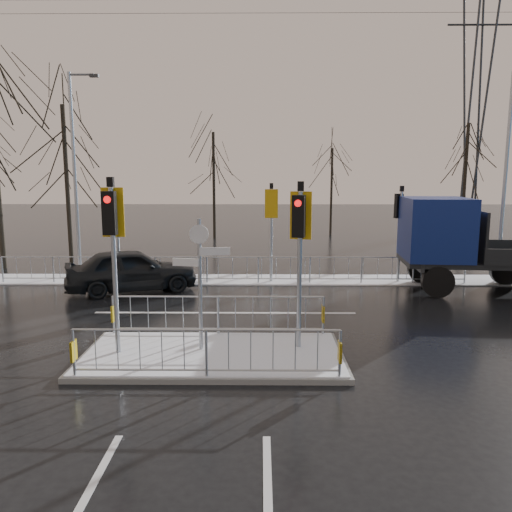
{
  "coord_description": "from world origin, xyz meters",
  "views": [
    {
      "loc": [
        1.1,
        -11.0,
        4.21
      ],
      "look_at": [
        0.95,
        3.65,
        1.8
      ],
      "focal_mm": 35.0,
      "sensor_mm": 36.0,
      "label": 1
    }
  ],
  "objects_px": {
    "traffic_island": "(213,342)",
    "car_far_lane": "(132,270)",
    "flatbed_truck": "(464,242)",
    "street_lamp_right": "(508,169)",
    "street_lamp_left": "(76,167)"
  },
  "relations": [
    {
      "from": "traffic_island",
      "to": "street_lamp_left",
      "type": "distance_m",
      "value": 12.17
    },
    {
      "from": "street_lamp_right",
      "to": "traffic_island",
      "type": "bearing_deg",
      "value": -141.27
    },
    {
      "from": "flatbed_truck",
      "to": "street_lamp_left",
      "type": "height_order",
      "value": "street_lamp_left"
    },
    {
      "from": "car_far_lane",
      "to": "flatbed_truck",
      "type": "distance_m",
      "value": 12.07
    },
    {
      "from": "car_far_lane",
      "to": "flatbed_truck",
      "type": "xyz_separation_m",
      "value": [
        12.02,
        0.26,
        1.01
      ]
    },
    {
      "from": "street_lamp_left",
      "to": "traffic_island",
      "type": "bearing_deg",
      "value": -55.93
    },
    {
      "from": "car_far_lane",
      "to": "street_lamp_right",
      "type": "bearing_deg",
      "value": -103.47
    },
    {
      "from": "flatbed_truck",
      "to": "street_lamp_right",
      "type": "xyz_separation_m",
      "value": [
        2.12,
        1.58,
        2.6
      ]
    },
    {
      "from": "traffic_island",
      "to": "car_far_lane",
      "type": "xyz_separation_m",
      "value": [
        -3.56,
        6.64,
        0.4
      ]
    },
    {
      "from": "car_far_lane",
      "to": "street_lamp_right",
      "type": "relative_size",
      "value": 0.58
    },
    {
      "from": "traffic_island",
      "to": "street_lamp_right",
      "type": "relative_size",
      "value": 0.75
    },
    {
      "from": "traffic_island",
      "to": "street_lamp_right",
      "type": "bearing_deg",
      "value": 38.73
    },
    {
      "from": "flatbed_truck",
      "to": "traffic_island",
      "type": "bearing_deg",
      "value": -140.77
    },
    {
      "from": "street_lamp_right",
      "to": "street_lamp_left",
      "type": "distance_m",
      "value": 17.03
    },
    {
      "from": "street_lamp_right",
      "to": "street_lamp_left",
      "type": "bearing_deg",
      "value": 176.63
    }
  ]
}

